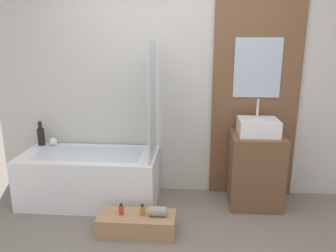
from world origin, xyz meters
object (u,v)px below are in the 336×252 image
bathtub (90,177)px  sink (258,127)px  vase_tall_dark (41,136)px  bottle_soap_secondary (142,210)px  vase_round_light (53,142)px  bottle_soap_primary (121,210)px  wooden_step_bench (137,224)px

bathtub → sink: bearing=2.4°
sink → vase_tall_dark: bearing=175.8°
bathtub → bottle_soap_secondary: size_ratio=13.32×
bottle_soap_secondary → vase_round_light: bearing=144.4°
bathtub → vase_tall_dark: 0.78m
bottle_soap_primary → bottle_soap_secondary: bearing=0.0°
vase_round_light → bottle_soap_primary: size_ratio=0.86×
bathtub → wooden_step_bench: bathtub is taller
bathtub → bottle_soap_primary: (0.47, -0.58, -0.05)m
bathtub → vase_round_light: (-0.50, 0.24, 0.32)m
wooden_step_bench → vase_round_light: size_ratio=7.71×
wooden_step_bench → bottle_soap_secondary: bottle_soap_secondary is taller
bathtub → bottle_soap_primary: bearing=-51.4°
sink → bottle_soap_secondary: size_ratio=3.68×
wooden_step_bench → bottle_soap_primary: size_ratio=6.62×
vase_tall_dark → bottle_soap_primary: (1.10, -0.83, -0.43)m
wooden_step_bench → vase_tall_dark: (-1.24, 0.83, 0.57)m
wooden_step_bench → vase_tall_dark: 1.60m
wooden_step_bench → vase_round_light: 1.47m
wooden_step_bench → vase_round_light: (-1.10, 0.83, 0.50)m
sink → vase_round_light: size_ratio=4.36×
sink → bottle_soap_secondary: (-1.11, -0.66, -0.63)m
vase_tall_dark → vase_round_light: 0.15m
sink → bottle_soap_secondary: bearing=-149.3°
wooden_step_bench → bottle_soap_primary: 0.20m
vase_tall_dark → bottle_soap_primary: 1.45m
bathtub → bottle_soap_secondary: bearing=-41.5°
sink → vase_tall_dark: 2.42m
vase_tall_dark → sink: bearing=-4.2°
wooden_step_bench → vase_round_light: bearing=143.1°
sink → vase_round_light: 2.29m
vase_round_light → bottle_soap_secondary: size_ratio=0.84×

